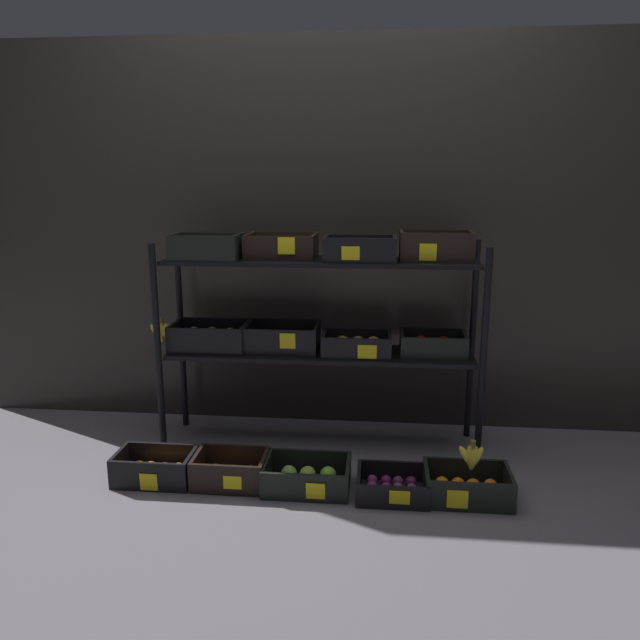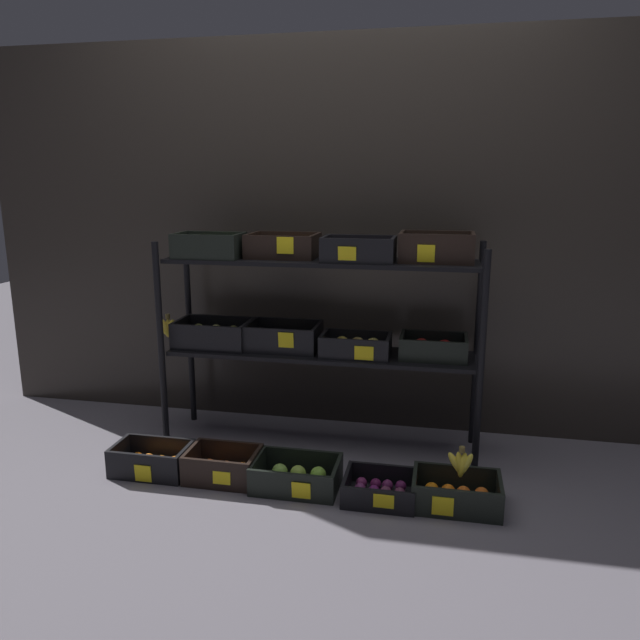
# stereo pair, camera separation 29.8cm
# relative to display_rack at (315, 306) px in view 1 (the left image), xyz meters

# --- Properties ---
(ground_plane) EXTENTS (10.00, 10.00, 0.00)m
(ground_plane) POSITION_rel_display_rack_xyz_m (0.03, 0.00, -0.72)
(ground_plane) COLOR slate
(storefront_wall) EXTENTS (3.93, 0.12, 2.03)m
(storefront_wall) POSITION_rel_display_rack_xyz_m (0.03, 0.38, 0.30)
(storefront_wall) COLOR #2D2823
(storefront_wall) RESTS_ON ground_plane
(display_rack) EXTENTS (1.65, 0.38, 1.09)m
(display_rack) POSITION_rel_display_rack_xyz_m (0.00, 0.00, 0.00)
(display_rack) COLOR black
(display_rack) RESTS_ON ground_plane
(crate_ground_tangerine) EXTENTS (0.35, 0.22, 0.13)m
(crate_ground_tangerine) POSITION_rel_display_rack_xyz_m (-0.67, -0.46, -0.67)
(crate_ground_tangerine) COLOR black
(crate_ground_tangerine) RESTS_ON ground_plane
(crate_ground_left_tangerine) EXTENTS (0.32, 0.23, 0.14)m
(crate_ground_left_tangerine) POSITION_rel_display_rack_xyz_m (-0.33, -0.45, -0.67)
(crate_ground_left_tangerine) COLOR black
(crate_ground_left_tangerine) RESTS_ON ground_plane
(crate_ground_apple_green) EXTENTS (0.38, 0.26, 0.13)m
(crate_ground_apple_green) POSITION_rel_display_rack_xyz_m (0.01, -0.46, -0.67)
(crate_ground_apple_green) COLOR black
(crate_ground_apple_green) RESTS_ON ground_plane
(crate_ground_plum) EXTENTS (0.30, 0.25, 0.10)m
(crate_ground_plum) POSITION_rel_display_rack_xyz_m (0.39, -0.49, -0.68)
(crate_ground_plum) COLOR black
(crate_ground_plum) RESTS_ON ground_plane
(crate_ground_rightmost_tangerine) EXTENTS (0.36, 0.24, 0.13)m
(crate_ground_rightmost_tangerine) POSITION_rel_display_rack_xyz_m (0.70, -0.48, -0.67)
(crate_ground_rightmost_tangerine) COLOR black
(crate_ground_rightmost_tangerine) RESTS_ON ground_plane
(banana_bunch_loose) EXTENTS (0.12, 0.04, 0.14)m
(banana_bunch_loose) POSITION_rel_display_rack_xyz_m (0.71, -0.48, -0.53)
(banana_bunch_loose) COLOR brown
(banana_bunch_loose) RESTS_ON crate_ground_rightmost_tangerine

